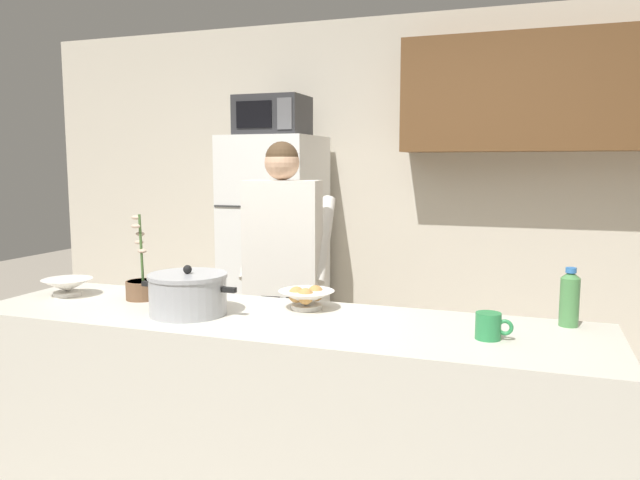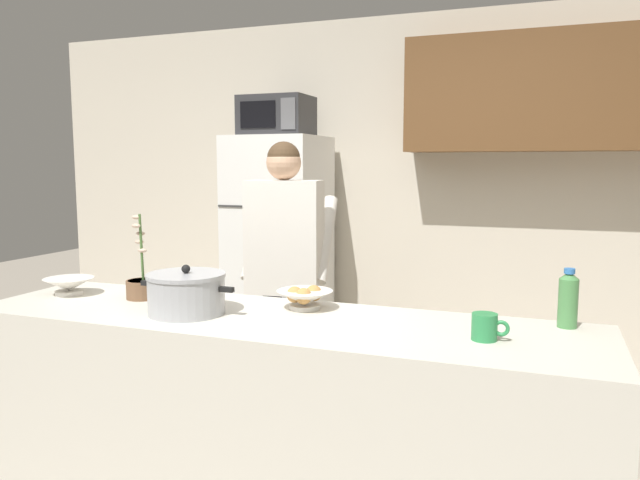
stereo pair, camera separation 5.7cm
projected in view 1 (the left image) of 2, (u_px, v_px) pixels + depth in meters
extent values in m
cube|color=beige|center=(397.00, 196.00, 4.57)|extent=(6.00, 0.12, 2.60)
cube|color=brown|center=(577.00, 92.00, 3.88)|extent=(2.21, 0.34, 0.75)
cube|color=silver|center=(276.00, 425.00, 2.52)|extent=(2.60, 0.68, 0.92)
cube|color=white|center=(275.00, 256.00, 4.47)|extent=(0.64, 0.64, 1.73)
cube|color=#333333|center=(255.00, 207.00, 4.12)|extent=(0.63, 0.01, 0.01)
cylinder|color=#B2B2B7|center=(278.00, 277.00, 4.09)|extent=(0.02, 0.02, 0.78)
cube|color=#2D2D30|center=(273.00, 116.00, 4.33)|extent=(0.48, 0.36, 0.28)
cube|color=black|center=(254.00, 114.00, 4.17)|extent=(0.26, 0.01, 0.18)
cube|color=#59595B|center=(285.00, 113.00, 4.10)|extent=(0.11, 0.01, 0.21)
cylinder|color=black|center=(296.00, 362.00, 3.50)|extent=(0.11, 0.11, 0.81)
cylinder|color=black|center=(271.00, 361.00, 3.53)|extent=(0.11, 0.11, 0.81)
cube|color=white|center=(283.00, 237.00, 3.43)|extent=(0.44, 0.25, 0.64)
sphere|color=#D8A884|center=(282.00, 163.00, 3.38)|extent=(0.20, 0.20, 0.20)
sphere|color=#4C3823|center=(282.00, 158.00, 3.38)|extent=(0.19, 0.19, 0.19)
cylinder|color=white|center=(323.00, 239.00, 3.50)|extent=(0.13, 0.38, 0.49)
cylinder|color=white|center=(254.00, 237.00, 3.59)|extent=(0.13, 0.38, 0.49)
cylinder|color=#ADAFB5|center=(188.00, 296.00, 2.51)|extent=(0.32, 0.32, 0.15)
cylinder|color=#ADAFB5|center=(188.00, 276.00, 2.50)|extent=(0.32, 0.32, 0.02)
sphere|color=black|center=(187.00, 269.00, 2.49)|extent=(0.04, 0.04, 0.04)
cube|color=black|center=(149.00, 284.00, 2.56)|extent=(0.06, 0.02, 0.02)
cube|color=black|center=(229.00, 290.00, 2.44)|extent=(0.06, 0.02, 0.02)
cylinder|color=#2D8C4C|center=(488.00, 326.00, 2.15)|extent=(0.09, 0.09, 0.10)
torus|color=#2D8C4C|center=(505.00, 327.00, 2.13)|extent=(0.06, 0.01, 0.06)
cylinder|color=white|center=(307.00, 307.00, 2.60)|extent=(0.13, 0.13, 0.02)
cone|color=white|center=(306.00, 298.00, 2.60)|extent=(0.24, 0.24, 0.06)
sphere|color=tan|center=(297.00, 295.00, 2.58)|extent=(0.07, 0.07, 0.07)
sphere|color=tan|center=(316.00, 293.00, 2.61)|extent=(0.07, 0.07, 0.07)
sphere|color=tan|center=(306.00, 296.00, 2.55)|extent=(0.07, 0.07, 0.07)
cylinder|color=white|center=(68.00, 294.00, 2.87)|extent=(0.13, 0.13, 0.02)
cone|color=white|center=(67.00, 285.00, 2.86)|extent=(0.23, 0.23, 0.06)
cylinder|color=#4C8C4C|center=(569.00, 302.00, 2.32)|extent=(0.07, 0.07, 0.19)
cone|color=#4C8C4C|center=(571.00, 274.00, 2.31)|extent=(0.07, 0.07, 0.03)
cylinder|color=#3372BF|center=(571.00, 270.00, 2.30)|extent=(0.04, 0.04, 0.02)
cylinder|color=brown|center=(143.00, 290.00, 2.79)|extent=(0.15, 0.15, 0.09)
cylinder|color=#38281E|center=(142.00, 282.00, 2.79)|extent=(0.14, 0.14, 0.01)
cylinder|color=#4C7238|center=(141.00, 248.00, 2.77)|extent=(0.01, 0.02, 0.31)
ellipsoid|color=beige|center=(142.00, 251.00, 2.77)|extent=(0.04, 0.03, 0.02)
ellipsoid|color=beige|center=(139.00, 242.00, 2.78)|extent=(0.04, 0.03, 0.02)
ellipsoid|color=beige|center=(140.00, 234.00, 2.78)|extent=(0.04, 0.03, 0.02)
ellipsoid|color=beige|center=(136.00, 226.00, 2.74)|extent=(0.04, 0.03, 0.02)
ellipsoid|color=beige|center=(136.00, 218.00, 2.75)|extent=(0.04, 0.03, 0.02)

